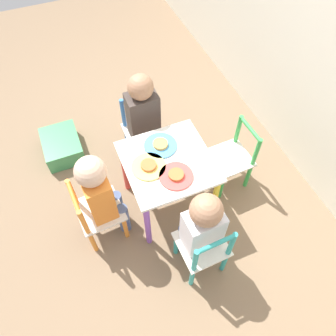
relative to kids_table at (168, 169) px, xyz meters
name	(u,v)px	position (x,y,z in m)	size (l,w,h in m)	color
ground_plane	(168,202)	(0.00, 0.00, -0.39)	(6.00, 6.00, 0.00)	#7F664C
kids_table	(168,169)	(0.00, 0.00, 0.00)	(0.50, 0.50, 0.48)	silver
chair_blue	(143,131)	(-0.48, 0.00, -0.15)	(0.26, 0.26, 0.50)	silver
chair_orange	(96,213)	(0.03, -0.48, -0.15)	(0.28, 0.28, 0.50)	silver
chair_teal	(204,248)	(0.48, 0.02, -0.15)	(0.27, 0.27, 0.50)	silver
chair_green	(233,158)	(-0.02, 0.48, -0.15)	(0.27, 0.27, 0.50)	silver
child_left	(144,116)	(-0.42, 0.00, 0.06)	(0.22, 0.20, 0.76)	#7A6B5B
child_front	(100,192)	(0.03, -0.42, 0.05)	(0.21, 0.22, 0.73)	#4C608E
child_right	(201,225)	(0.42, 0.02, 0.03)	(0.22, 0.21, 0.70)	#4C608E
plate_left	(160,145)	(-0.12, 0.00, 0.10)	(0.20, 0.20, 0.03)	#4C9EE0
plate_front	(149,166)	(0.00, -0.12, 0.10)	(0.20, 0.20, 0.03)	#EADB66
plate_right	(176,176)	(0.12, 0.00, 0.10)	(0.19, 0.19, 0.03)	#E54C47
storage_bin	(62,146)	(-0.72, -0.57, -0.32)	(0.35, 0.27, 0.14)	#3D8E56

